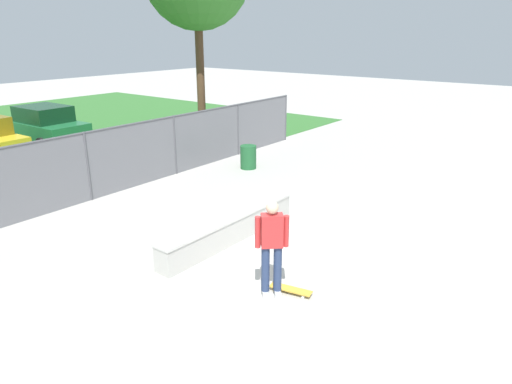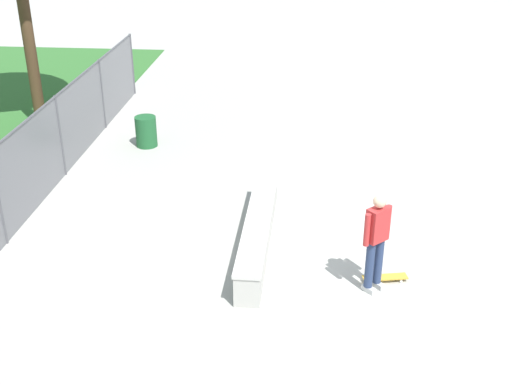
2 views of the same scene
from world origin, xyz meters
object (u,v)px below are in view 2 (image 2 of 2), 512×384
Objects in this scene: skateboarder at (376,239)px; trash_bin at (146,131)px; skateboard at (385,277)px; concrete_ledge at (258,231)px.

trash_bin is (6.25, 5.51, -0.60)m from skateboarder.
skateboarder is 2.21× the size of skateboard.
skateboarder is at bearing -138.62° from trash_bin.
skateboarder is at bearing 136.99° from skateboard.
skateboard is 1.01× the size of trash_bin.
skateboarder reaches higher than concrete_ledge.
trash_bin is at bearing 34.55° from concrete_ledge.
concrete_ledge is at bearing 58.17° from skateboarder.
trash_bin reaches higher than skateboard.
concrete_ledge is 5.05× the size of skateboard.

